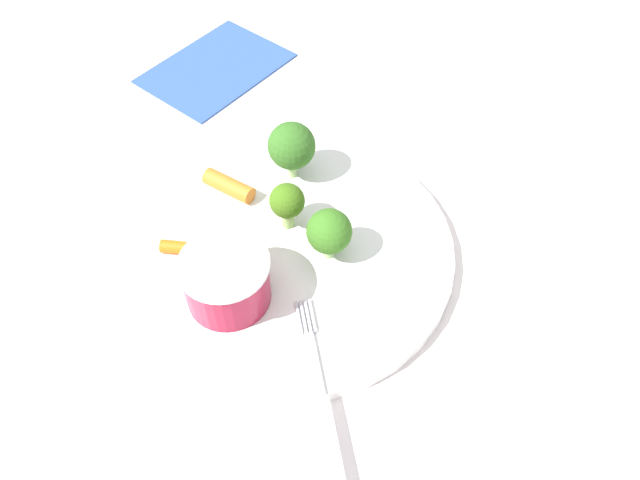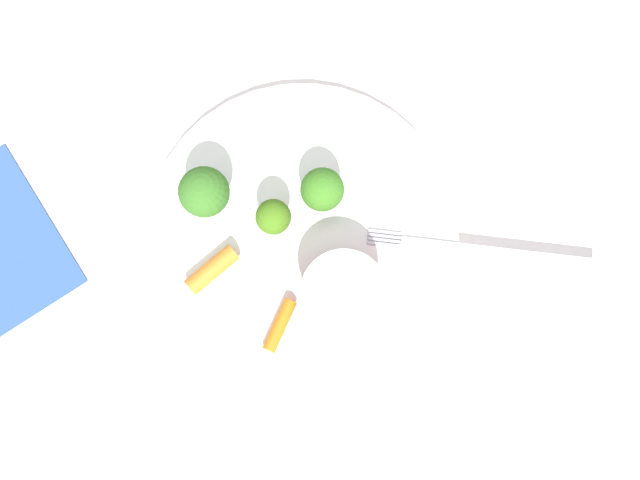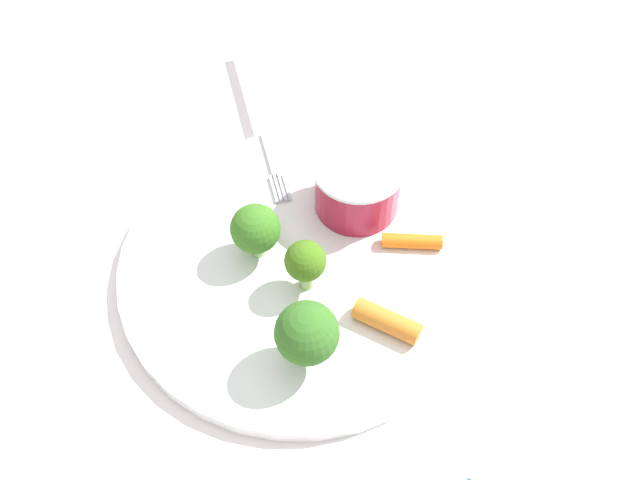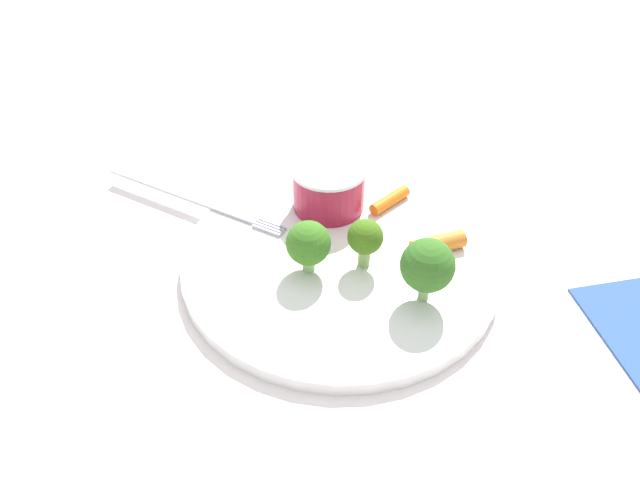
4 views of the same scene
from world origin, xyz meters
name	(u,v)px [view 1 (image 1 of 4)]	position (x,y,z in m)	size (l,w,h in m)	color
ground_plane	(292,254)	(0.00, 0.00, 0.00)	(2.40, 2.40, 0.00)	silver
plate	(292,250)	(0.00, 0.00, 0.01)	(0.26, 0.26, 0.01)	white
sauce_cup	(227,280)	(0.06, 0.03, 0.03)	(0.07, 0.07, 0.04)	maroon
broccoli_floret_0	(287,202)	(-0.01, -0.02, 0.04)	(0.03, 0.03, 0.04)	#86AB5B
broccoli_floret_1	(329,232)	(-0.02, 0.02, 0.04)	(0.04, 0.04, 0.05)	#94C374
broccoli_floret_2	(292,146)	(-0.03, -0.07, 0.05)	(0.04, 0.04, 0.05)	#95BB73
carrot_stick_0	(229,186)	(0.03, -0.08, 0.02)	(0.02, 0.02, 0.05)	orange
carrot_stick_1	(188,248)	(0.08, -0.03, 0.02)	(0.01, 0.01, 0.04)	orange
fork	(325,419)	(0.04, 0.14, 0.01)	(0.06, 0.19, 0.00)	#B9B7C3
napkin	(216,67)	(-0.02, -0.26, 0.00)	(0.15, 0.10, 0.00)	#305195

